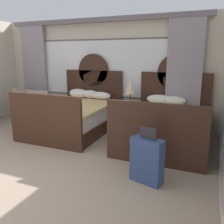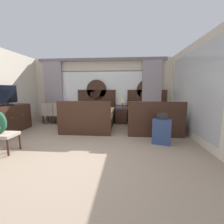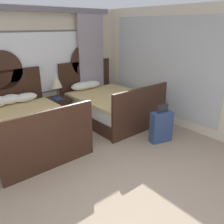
% 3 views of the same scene
% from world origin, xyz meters
% --- Properties ---
extents(ground_plane, '(24.00, 24.00, 0.00)m').
position_xyz_m(ground_plane, '(0.00, 0.00, 0.00)').
color(ground_plane, gray).
extents(wall_back_window, '(5.85, 0.22, 2.70)m').
position_xyz_m(wall_back_window, '(0.00, 3.86, 1.40)').
color(wall_back_window, beige).
rests_on(wall_back_window, ground_plane).
extents(wall_right_mirror, '(0.08, 4.47, 2.70)m').
position_xyz_m(wall_right_mirror, '(2.96, 1.66, 1.35)').
color(wall_right_mirror, beige).
rests_on(wall_right_mirror, ground_plane).
extents(bed_near_window, '(1.64, 2.18, 1.80)m').
position_xyz_m(bed_near_window, '(-0.21, 2.79, 0.39)').
color(bed_near_window, '#382116').
rests_on(bed_near_window, ground_plane).
extents(bed_near_mirror, '(1.64, 2.18, 1.80)m').
position_xyz_m(bed_near_mirror, '(1.93, 2.78, 0.38)').
color(bed_near_mirror, '#382116').
rests_on(bed_near_mirror, ground_plane).
extents(nightstand_between_beds, '(0.47, 0.49, 0.60)m').
position_xyz_m(nightstand_between_beds, '(0.87, 3.48, 0.30)').
color(nightstand_between_beds, '#382116').
rests_on(nightstand_between_beds, ground_plane).
extents(table_lamp_on_nightstand, '(0.27, 0.27, 0.60)m').
position_xyz_m(table_lamp_on_nightstand, '(0.92, 3.54, 1.02)').
color(table_lamp_on_nightstand, brown).
rests_on(table_lamp_on_nightstand, nightstand_between_beds).
extents(book_on_nightstand, '(0.18, 0.26, 0.03)m').
position_xyz_m(book_on_nightstand, '(0.83, 3.39, 0.62)').
color(book_on_nightstand, navy).
rests_on(book_on_nightstand, nightstand_between_beds).
extents(dresser_minibar, '(0.51, 1.92, 0.88)m').
position_xyz_m(dresser_minibar, '(-2.68, 1.58, 0.44)').
color(dresser_minibar, '#382116').
rests_on(dresser_minibar, ground_plane).
extents(tv_flatscreen, '(0.20, 0.84, 0.64)m').
position_xyz_m(tv_flatscreen, '(-2.65, 1.74, 1.21)').
color(tv_flatscreen, black).
rests_on(tv_flatscreen, dresser_minibar).
extents(armchair_by_window_left, '(0.65, 0.65, 0.85)m').
position_xyz_m(armchair_by_window_left, '(-1.50, 3.23, 0.47)').
color(armchair_by_window_left, '#B29E8E').
rests_on(armchair_by_window_left, ground_plane).
extents(armchair_by_window_centre, '(0.62, 0.62, 0.85)m').
position_xyz_m(armchair_by_window_centre, '(-2.05, 3.23, 0.47)').
color(armchair_by_window_centre, '#B29E8E').
rests_on(armchair_by_window_centre, ground_plane).
extents(armchair_by_window_right, '(0.69, 0.69, 0.85)m').
position_xyz_m(armchair_by_window_right, '(-2.08, 3.23, 0.47)').
color(armchair_by_window_right, '#B29E8E').
rests_on(armchair_by_window_right, ground_plane).
extents(suitcase_on_floor, '(0.49, 0.31, 0.81)m').
position_xyz_m(suitcase_on_floor, '(1.96, 1.10, 0.33)').
color(suitcase_on_floor, navy).
rests_on(suitcase_on_floor, ground_plane).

